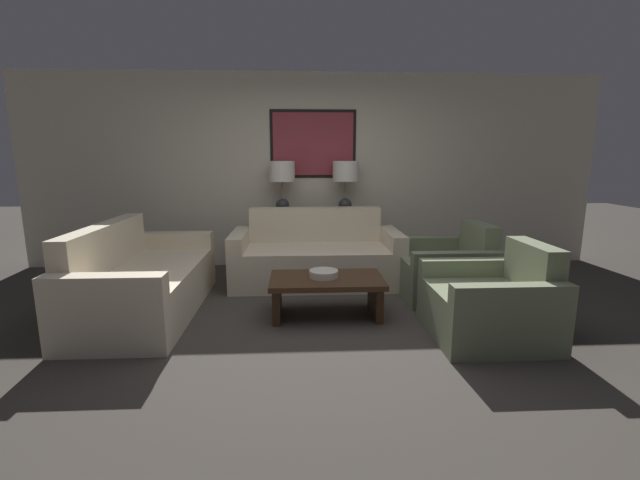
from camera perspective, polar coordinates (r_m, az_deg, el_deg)
name	(u,v)px	position (r m, az deg, el deg)	size (l,w,h in m)	color
ground_plane	(324,330)	(3.93, 0.49, -11.92)	(20.00, 20.00, 0.00)	#3D3833
back_wall	(313,171)	(6.08, -0.93, 9.18)	(8.02, 0.12, 2.65)	beige
console_table	(314,241)	(5.92, -0.80, -0.12)	(1.44, 0.39, 0.77)	#332319
table_lamp_left	(282,177)	(5.81, -5.09, 8.32)	(0.34, 0.34, 0.71)	#333338
table_lamp_right	(345,177)	(5.84, 3.41, 8.36)	(0.34, 0.34, 0.71)	#333338
couch_by_back_wall	(316,258)	(5.26, -0.50, -2.46)	(2.03, 0.94, 0.89)	beige
couch_by_side	(143,283)	(4.61, -22.57, -5.31)	(0.94, 2.03, 0.89)	beige
coffee_table	(327,288)	(4.17, 0.88, -6.41)	(1.09, 0.63, 0.39)	#3D2616
decorative_bowl	(324,274)	(4.14, 0.50, -4.53)	(0.28, 0.28, 0.07)	beige
armchair_near_back_wall	(447,271)	(4.98, 16.54, -3.98)	(0.94, 0.96, 0.82)	#707A5B
armchair_near_camera	(491,305)	(4.00, 21.82, -8.04)	(0.94, 0.96, 0.82)	#707A5B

